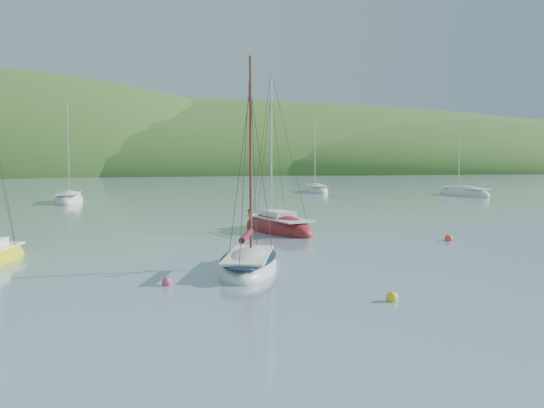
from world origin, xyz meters
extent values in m
plane|color=gray|center=(0.00, 0.00, 0.00)|extent=(700.00, 700.00, 0.00)
ellipsoid|color=#326426|center=(0.00, 170.00, 0.00)|extent=(440.00, 110.00, 44.00)
ellipsoid|color=#326426|center=(90.00, 160.00, 0.00)|extent=(240.00, 100.00, 34.00)
ellipsoid|color=white|center=(-0.69, 5.34, 0.11)|extent=(4.25, 6.70, 1.54)
cube|color=white|center=(-0.73, 5.23, 0.66)|extent=(3.24, 5.20, 0.10)
cylinder|color=brown|center=(-0.44, 6.06, 4.82)|extent=(0.12, 0.12, 8.39)
ellipsoid|color=#0B1B34|center=(-0.69, 5.34, 0.56)|extent=(4.19, 6.62, 0.26)
cylinder|color=maroon|center=(-0.94, 4.63, 1.57)|extent=(1.22, 2.93, 0.24)
ellipsoid|color=maroon|center=(3.87, 17.51, 0.15)|extent=(4.24, 7.82, 2.05)
cube|color=white|center=(3.90, 17.37, 0.87)|extent=(3.22, 6.08, 0.10)
cylinder|color=silver|center=(3.66, 18.38, 5.47)|extent=(0.12, 0.12, 9.28)
cube|color=white|center=(3.90, 17.37, 1.11)|extent=(1.85, 2.35, 0.42)
cylinder|color=silver|center=(4.08, 16.65, 1.78)|extent=(0.93, 3.48, 0.09)
ellipsoid|color=white|center=(-10.66, 45.43, 0.15)|extent=(2.95, 7.91, 2.14)
cube|color=white|center=(-10.67, 45.27, 0.91)|extent=(2.20, 6.17, 0.10)
cylinder|color=silver|center=(-10.64, 46.37, 5.58)|extent=(0.12, 0.12, 9.42)
ellipsoid|color=white|center=(19.33, 55.45, 0.15)|extent=(3.48, 7.74, 2.03)
cube|color=white|center=(19.31, 55.30, 0.86)|extent=(2.62, 6.03, 0.10)
cylinder|color=silver|center=(19.43, 56.35, 5.32)|extent=(0.12, 0.12, 8.99)
ellipsoid|color=white|center=(34.24, 44.69, 0.15)|extent=(4.20, 8.21, 2.14)
cube|color=white|center=(34.27, 44.54, 0.90)|extent=(3.18, 6.38, 0.10)
cylinder|color=silver|center=(34.06, 45.61, 5.56)|extent=(0.12, 0.12, 9.39)
sphere|color=yellow|center=(2.75, -1.13, 0.12)|extent=(0.40, 0.40, 0.40)
sphere|color=#DA4D72|center=(-4.29, 3.22, 0.12)|extent=(0.38, 0.38, 0.38)
sphere|color=#FF4F2B|center=(12.14, 11.09, 0.12)|extent=(0.45, 0.45, 0.45)
camera|label=1|loc=(-6.09, -19.25, 4.85)|focal=40.00mm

